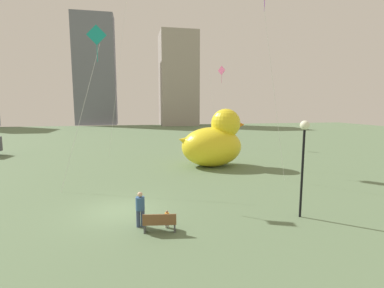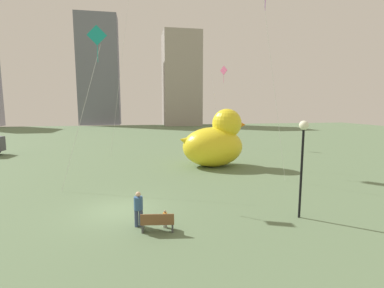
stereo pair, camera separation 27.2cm
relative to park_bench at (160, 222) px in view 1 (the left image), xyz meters
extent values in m
plane|color=#5E7653|center=(-1.92, 3.10, -0.47)|extent=(140.00, 140.00, 0.00)
cube|color=brown|center=(0.01, 0.08, -0.05)|extent=(1.56, 0.66, 0.06)
cube|color=brown|center=(-0.02, -0.12, 0.21)|extent=(1.51, 0.27, 0.45)
cube|color=#47474C|center=(-0.66, 0.17, -0.27)|extent=(0.13, 0.38, 0.39)
cube|color=#47474C|center=(0.68, -0.02, -0.27)|extent=(0.13, 0.38, 0.39)
cylinder|color=#38476B|center=(-0.94, 0.79, -0.05)|extent=(0.19, 0.19, 0.84)
cylinder|color=#38476B|center=(-0.73, 0.79, -0.05)|extent=(0.19, 0.19, 0.84)
cylinder|color=#33598C|center=(-0.84, 0.79, 0.68)|extent=(0.42, 0.42, 0.63)
sphere|color=#D8AD8C|center=(-0.84, 0.79, 1.12)|extent=(0.24, 0.24, 0.24)
cylinder|color=silver|center=(0.33, 0.44, -0.26)|extent=(0.09, 0.09, 0.41)
cylinder|color=silver|center=(0.44, 0.44, -0.26)|extent=(0.09, 0.09, 0.41)
cylinder|color=gold|center=(0.39, 0.44, 0.10)|extent=(0.21, 0.21, 0.31)
sphere|color=#A87C5B|center=(0.39, 0.44, 0.31)|extent=(0.12, 0.12, 0.12)
ellipsoid|color=yellow|center=(6.12, 13.23, 1.39)|extent=(5.70, 4.21, 3.72)
sphere|color=yellow|center=(7.49, 13.23, 3.59)|extent=(2.78, 2.78, 2.78)
cone|color=orange|center=(8.74, 13.23, 3.45)|extent=(1.25, 1.25, 1.25)
cone|color=yellow|center=(3.64, 13.23, 2.01)|extent=(1.70, 1.49, 1.79)
cylinder|color=black|center=(7.29, 0.34, 1.82)|extent=(0.12, 0.12, 4.58)
sphere|color=#EAEACC|center=(7.29, 0.34, 4.29)|extent=(0.47, 0.47, 0.47)
cube|color=slate|center=(-11.92, 78.19, 15.56)|extent=(11.73, 6.99, 32.07)
cube|color=#9E938C|center=(12.08, 71.36, 12.77)|extent=(10.59, 10.50, 26.48)
cylinder|color=silver|center=(-2.50, 21.62, 9.66)|extent=(2.86, 1.69, 20.26)
cylinder|color=silver|center=(9.99, 26.14, 4.84)|extent=(0.79, 2.44, 10.61)
cube|color=pink|center=(11.20, 26.52, 10.14)|extent=(0.75, 1.09, 1.27)
cylinder|color=pink|center=(11.20, 26.52, 9.24)|extent=(0.04, 0.04, 1.60)
cylinder|color=silver|center=(-4.60, 8.73, 4.64)|extent=(2.62, 2.80, 10.22)
cube|color=teal|center=(-3.22, 7.44, 9.75)|extent=(1.27, 0.12, 1.27)
cylinder|color=teal|center=(-3.22, 7.44, 8.85)|extent=(0.04, 0.04, 1.60)
cylinder|color=silver|center=(8.92, 6.90, 6.72)|extent=(2.77, 0.51, 14.38)
cylinder|color=purple|center=(8.67, 8.27, 13.00)|extent=(0.04, 0.04, 1.60)
camera|label=1|loc=(-1.03, -12.24, 5.25)|focal=26.41mm
camera|label=2|loc=(-0.76, -12.29, 5.25)|focal=26.41mm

